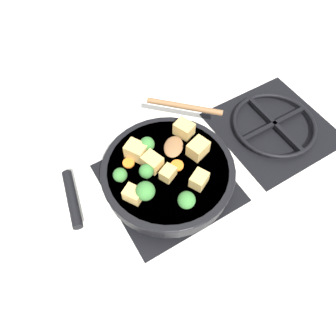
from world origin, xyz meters
TOP-DOWN VIEW (x-y plane):
  - ground_plane at (0.00, 0.00)m, footprint 2.40×2.40m
  - front_burner_grate at (0.00, 0.00)m, footprint 0.31×0.31m
  - rear_burner_grate at (0.00, 0.36)m, footprint 0.31×0.31m
  - skillet_pan at (-0.00, -0.00)m, footprint 0.33×0.43m
  - wooden_spoon at (-0.10, 0.10)m, footprint 0.22×0.22m
  - tofu_cube_center_large at (-0.02, -0.03)m, footprint 0.05×0.05m
  - tofu_cube_near_handle at (0.03, -0.11)m, footprint 0.05×0.05m
  - tofu_cube_east_chunk at (0.02, -0.01)m, footprint 0.04×0.05m
  - tofu_cube_west_chunk at (-0.00, 0.09)m, footprint 0.05×0.06m
  - tofu_cube_back_piece at (-0.07, -0.05)m, footprint 0.06×0.06m
  - tofu_cube_front_piece at (0.07, 0.04)m, footprint 0.05×0.05m
  - tofu_cube_mid_small at (-0.07, 0.09)m, footprint 0.06×0.05m
  - broccoli_floret_near_spoon at (-0.01, -0.06)m, footprint 0.04×0.04m
  - broccoli_floret_center_top at (0.11, -0.02)m, footprint 0.04×0.04m
  - broccoli_floret_east_rim at (0.04, -0.08)m, footprint 0.05×0.05m
  - broccoli_floret_west_rim at (-0.03, -0.11)m, footprint 0.03×0.03m
  - broccoli_floret_north_edge at (-0.07, -0.02)m, footprint 0.04×0.04m
  - carrot_slice_orange_thin at (-0.06, -0.08)m, footprint 0.03×0.03m
  - carrot_slice_near_center at (0.01, 0.02)m, footprint 0.03×0.03m

SIDE VIEW (x-z plane):
  - ground_plane at x=0.00m, z-range 0.00..0.00m
  - front_burner_grate at x=0.00m, z-range 0.00..0.03m
  - rear_burner_grate at x=0.00m, z-range 0.00..0.03m
  - skillet_pan at x=0.00m, z-range 0.03..0.08m
  - carrot_slice_orange_thin at x=-0.06m, z-range 0.07..0.08m
  - carrot_slice_near_center at x=0.01m, z-range 0.07..0.08m
  - wooden_spoon at x=-0.10m, z-range 0.07..0.09m
  - tofu_cube_east_chunk at x=0.02m, z-range 0.07..0.10m
  - tofu_cube_near_handle at x=0.03m, z-range 0.07..0.11m
  - tofu_cube_front_piece at x=0.07m, z-range 0.07..0.11m
  - tofu_cube_center_large at x=-0.02m, z-range 0.07..0.11m
  - tofu_cube_mid_small at x=-0.07m, z-range 0.07..0.11m
  - tofu_cube_west_chunk at x=0.00m, z-range 0.07..0.11m
  - tofu_cube_back_piece at x=-0.07m, z-range 0.07..0.11m
  - broccoli_floret_west_rim at x=-0.03m, z-range 0.08..0.12m
  - broccoli_floret_near_spoon at x=-0.01m, z-range 0.08..0.12m
  - broccoli_floret_north_edge at x=-0.07m, z-range 0.08..0.12m
  - broccoli_floret_center_top at x=0.11m, z-range 0.08..0.12m
  - broccoli_floret_east_rim at x=0.04m, z-range 0.08..0.13m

